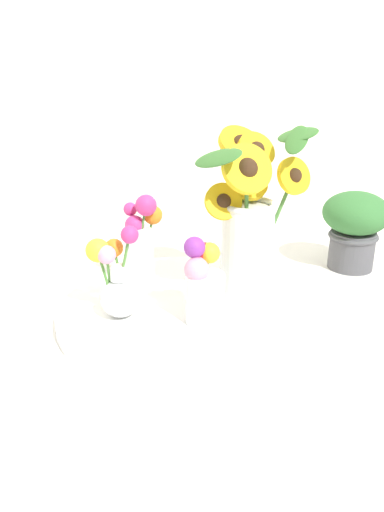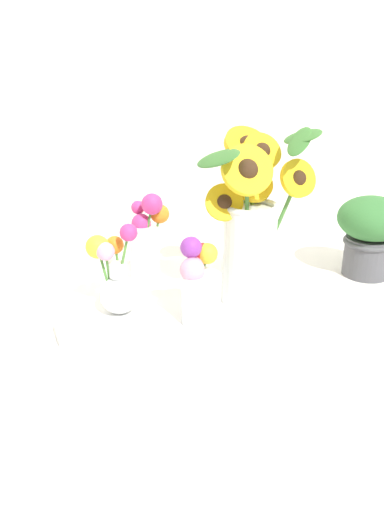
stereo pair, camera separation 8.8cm
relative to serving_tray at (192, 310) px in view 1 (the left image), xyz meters
name	(u,v)px [view 1 (the left image)]	position (x,y,z in m)	size (l,w,h in m)	color
ground_plane	(237,338)	(0.04, -0.11, -0.01)	(6.00, 6.00, 0.00)	silver
serving_tray	(192,310)	(0.00, 0.00, 0.00)	(0.50, 0.50, 0.02)	white
mason_jar_sunflowers	(248,225)	(0.11, 0.00, 0.16)	(0.23, 0.20, 0.33)	silver
vase_small_center	(203,284)	(0.00, -0.06, 0.08)	(0.07, 0.08, 0.16)	white
vase_bulb_right	(117,281)	(-0.14, 0.02, 0.08)	(0.09, 0.08, 0.17)	white
vase_small_back	(141,243)	(-0.06, 0.13, 0.10)	(0.09, 0.09, 0.19)	white
potted_plant	(355,225)	(0.43, 0.07, 0.09)	(0.15, 0.15, 0.18)	#4C4C51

